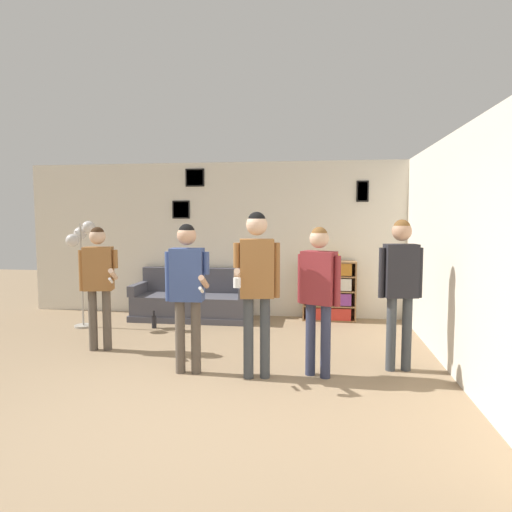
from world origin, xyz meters
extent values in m
plane|color=#937A5B|center=(0.00, 0.00, 0.00)|extent=(20.00, 20.00, 0.00)
cube|color=silver|center=(0.00, 4.23, 1.35)|extent=(7.94, 0.06, 2.70)
cube|color=black|center=(2.02, 4.18, 2.18)|extent=(0.20, 0.02, 0.35)
cube|color=gray|center=(2.02, 4.18, 2.18)|extent=(0.16, 0.01, 0.31)
cube|color=black|center=(-0.88, 4.18, 2.44)|extent=(0.34, 0.02, 0.31)
cube|color=gray|center=(-0.88, 4.18, 2.44)|extent=(0.29, 0.01, 0.27)
cube|color=black|center=(-1.14, 4.18, 1.88)|extent=(0.31, 0.02, 0.32)
cube|color=gray|center=(-1.14, 4.18, 1.88)|extent=(0.27, 0.01, 0.27)
cube|color=silver|center=(2.80, 2.10, 1.35)|extent=(0.06, 6.60, 2.70)
cube|color=#4C4C56|center=(-0.85, 3.76, 0.05)|extent=(2.00, 0.80, 0.10)
cube|color=#4C4C56|center=(-0.85, 3.76, 0.26)|extent=(1.94, 0.74, 0.32)
cube|color=#4C4C56|center=(-0.85, 4.09, 0.64)|extent=(1.94, 0.14, 0.43)
cube|color=#4C4C56|center=(-1.78, 3.76, 0.51)|extent=(0.12, 0.74, 0.18)
cube|color=#4C4C56|center=(0.09, 3.76, 0.51)|extent=(0.12, 0.74, 0.18)
cube|color=olive|center=(1.06, 4.01, 0.50)|extent=(0.02, 0.30, 1.01)
cube|color=olive|center=(1.92, 4.01, 0.50)|extent=(0.02, 0.30, 1.01)
cube|color=olive|center=(1.49, 4.15, 0.50)|extent=(0.88, 0.01, 1.01)
cube|color=olive|center=(1.49, 4.01, 0.01)|extent=(0.84, 0.30, 0.02)
cube|color=olive|center=(1.49, 4.01, 1.00)|extent=(0.84, 0.30, 0.02)
cube|color=olive|center=(1.49, 4.01, 0.25)|extent=(0.84, 0.30, 0.02)
cube|color=olive|center=(1.49, 4.01, 0.50)|extent=(0.84, 0.30, 0.02)
cube|color=olive|center=(1.49, 4.01, 0.76)|extent=(0.84, 0.30, 0.02)
cube|color=red|center=(1.49, 4.00, 0.12)|extent=(0.72, 0.26, 0.20)
cube|color=#7F3889|center=(1.49, 4.00, 0.38)|extent=(0.72, 0.26, 0.20)
cube|color=beige|center=(1.49, 4.00, 0.63)|extent=(0.72, 0.26, 0.20)
cube|color=#B77023|center=(1.49, 4.00, 0.88)|extent=(0.72, 0.26, 0.20)
cylinder|color=#ADA89E|center=(-2.41, 2.99, 0.01)|extent=(0.28, 0.28, 0.03)
cylinder|color=#ADA89E|center=(-2.41, 2.99, 0.84)|extent=(0.03, 0.03, 1.62)
cylinder|color=#ADA89E|center=(-2.34, 2.99, 1.62)|extent=(0.02, 0.16, 0.02)
sphere|color=silver|center=(-2.27, 2.99, 1.59)|extent=(0.20, 0.20, 0.20)
cylinder|color=#ADA89E|center=(-2.44, 3.05, 1.52)|extent=(0.15, 0.09, 0.02)
sphere|color=silver|center=(-2.48, 3.11, 1.49)|extent=(0.20, 0.20, 0.20)
cylinder|color=#ADA89E|center=(-2.44, 2.93, 1.42)|extent=(0.15, 0.09, 0.02)
sphere|color=silver|center=(-2.48, 2.87, 1.39)|extent=(0.20, 0.20, 0.20)
cylinder|color=brown|center=(-1.63, 1.82, 0.40)|extent=(0.11, 0.11, 0.80)
cylinder|color=brown|center=(-1.45, 1.86, 0.40)|extent=(0.11, 0.11, 0.80)
cube|color=#936033|center=(-1.54, 1.84, 1.08)|extent=(0.39, 0.27, 0.57)
sphere|color=#D1A889|center=(-1.54, 1.84, 1.50)|extent=(0.21, 0.21, 0.21)
sphere|color=#382314|center=(-1.54, 1.84, 1.54)|extent=(0.18, 0.18, 0.18)
cylinder|color=#936033|center=(-1.33, 1.88, 1.20)|extent=(0.07, 0.07, 0.24)
cylinder|color=#D1A889|center=(-1.30, 1.75, 1.02)|extent=(0.13, 0.30, 0.18)
cylinder|color=white|center=(-1.27, 1.62, 0.96)|extent=(0.06, 0.15, 0.09)
cylinder|color=#936033|center=(-1.75, 1.79, 1.06)|extent=(0.07, 0.07, 0.53)
cylinder|color=brown|center=(-0.23, 1.13, 0.41)|extent=(0.11, 0.11, 0.83)
cylinder|color=brown|center=(-0.05, 1.14, 0.41)|extent=(0.11, 0.11, 0.83)
cube|color=#384C84|center=(-0.14, 1.14, 1.12)|extent=(0.37, 0.22, 0.58)
sphere|color=tan|center=(-0.14, 1.14, 1.55)|extent=(0.21, 0.21, 0.21)
sphere|color=black|center=(-0.14, 1.14, 1.59)|extent=(0.18, 0.18, 0.18)
cylinder|color=#384C84|center=(0.07, 1.15, 1.25)|extent=(0.07, 0.07, 0.25)
cylinder|color=tan|center=(0.08, 1.01, 1.06)|extent=(0.08, 0.30, 0.18)
cylinder|color=white|center=(0.09, 0.87, 0.99)|extent=(0.04, 0.14, 0.09)
cylinder|color=#384C84|center=(-0.35, 1.13, 1.09)|extent=(0.07, 0.07, 0.55)
cylinder|color=#3D4247|center=(0.56, 1.07, 0.44)|extent=(0.11, 0.11, 0.89)
cylinder|color=#3D4247|center=(0.73, 1.11, 0.44)|extent=(0.11, 0.11, 0.89)
cube|color=#936033|center=(0.64, 1.09, 1.20)|extent=(0.39, 0.26, 0.63)
sphere|color=#D1A889|center=(0.64, 1.09, 1.67)|extent=(0.23, 0.23, 0.23)
sphere|color=black|center=(0.64, 1.09, 1.71)|extent=(0.20, 0.20, 0.20)
cylinder|color=#936033|center=(0.85, 1.13, 1.18)|extent=(0.07, 0.07, 0.59)
cylinder|color=#936033|center=(0.43, 1.05, 1.35)|extent=(0.07, 0.07, 0.27)
cylinder|color=#D1A889|center=(0.46, 0.90, 1.14)|extent=(0.12, 0.33, 0.19)
cylinder|color=white|center=(0.49, 0.76, 1.09)|extent=(0.08, 0.08, 0.10)
cylinder|color=#2D334C|center=(1.22, 1.26, 0.41)|extent=(0.11, 0.11, 0.81)
cylinder|color=#2D334C|center=(1.39, 1.19, 0.41)|extent=(0.11, 0.11, 0.81)
cube|color=maroon|center=(1.30, 1.23, 1.10)|extent=(0.41, 0.33, 0.57)
sphere|color=#D1A889|center=(1.30, 1.23, 1.52)|extent=(0.21, 0.21, 0.21)
sphere|color=brown|center=(1.30, 1.23, 1.56)|extent=(0.18, 0.18, 0.18)
cylinder|color=maroon|center=(1.50, 1.14, 1.07)|extent=(0.07, 0.07, 0.54)
cylinder|color=maroon|center=(1.11, 1.31, 1.07)|extent=(0.07, 0.07, 0.54)
cylinder|color=#3D4247|center=(2.13, 1.53, 0.42)|extent=(0.11, 0.11, 0.85)
cylinder|color=#3D4247|center=(2.31, 1.56, 0.42)|extent=(0.11, 0.11, 0.85)
cube|color=#232328|center=(2.22, 1.55, 1.15)|extent=(0.39, 0.26, 0.60)
sphere|color=tan|center=(2.22, 1.55, 1.59)|extent=(0.22, 0.22, 0.22)
sphere|color=brown|center=(2.22, 1.55, 1.63)|extent=(0.19, 0.19, 0.19)
cylinder|color=#232328|center=(2.43, 1.58, 1.13)|extent=(0.07, 0.07, 0.57)
cylinder|color=#232328|center=(2.01, 1.51, 1.13)|extent=(0.07, 0.07, 0.57)
cylinder|color=black|center=(-1.26, 3.07, 0.10)|extent=(0.07, 0.07, 0.19)
cylinder|color=black|center=(-1.26, 3.07, 0.23)|extent=(0.03, 0.03, 0.08)
cylinder|color=yellow|center=(1.61, 4.01, 1.07)|extent=(0.08, 0.08, 0.12)
camera|label=1|loc=(1.29, -3.72, 1.76)|focal=32.00mm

